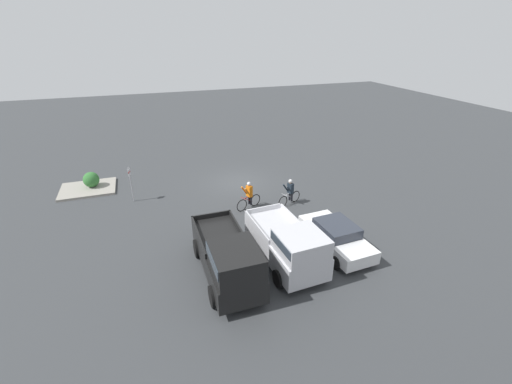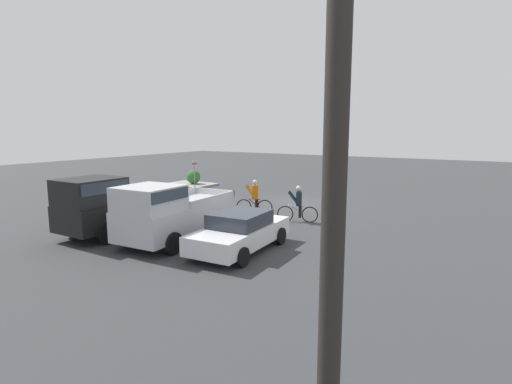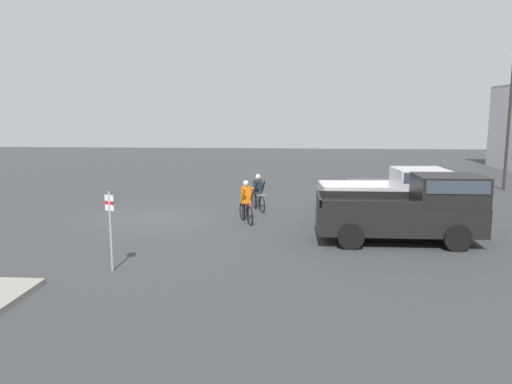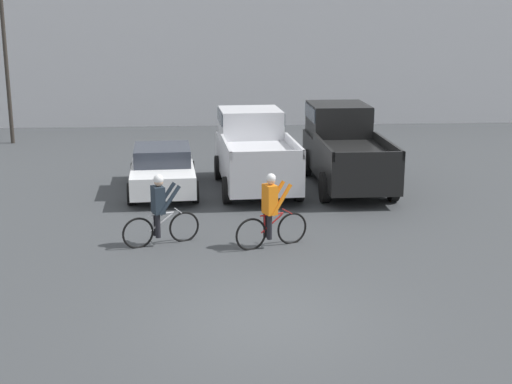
# 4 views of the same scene
# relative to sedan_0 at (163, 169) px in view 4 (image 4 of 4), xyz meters

# --- Properties ---
(ground_plane) EXTENTS (80.00, 80.00, 0.00)m
(ground_plane) POSITION_rel_sedan_0_xyz_m (2.28, -9.27, -0.69)
(ground_plane) COLOR #383A3D
(warehouse_building) EXTENTS (45.00, 13.83, 6.46)m
(warehouse_building) POSITION_rel_sedan_0_xyz_m (2.28, 19.64, 2.54)
(warehouse_building) COLOR silver
(warehouse_building) RESTS_ON ground_plane
(sedan_0) EXTENTS (2.19, 4.43, 1.38)m
(sedan_0) POSITION_rel_sedan_0_xyz_m (0.00, 0.00, 0.00)
(sedan_0) COLOR white
(sedan_0) RESTS_ON ground_plane
(pickup_truck_0) EXTENTS (2.49, 5.03, 2.26)m
(pickup_truck_0) POSITION_rel_sedan_0_xyz_m (2.78, 0.49, 0.46)
(pickup_truck_0) COLOR silver
(pickup_truck_0) RESTS_ON ground_plane
(pickup_truck_1) EXTENTS (2.22, 5.53, 2.37)m
(pickup_truck_1) POSITION_rel_sedan_0_xyz_m (5.60, 0.68, 0.52)
(pickup_truck_1) COLOR black
(pickup_truck_1) RESTS_ON ground_plane
(cyclist_0) EXTENTS (1.72, 0.73, 1.75)m
(cyclist_0) POSITION_rel_sedan_0_xyz_m (2.75, -5.37, 0.15)
(cyclist_0) COLOR black
(cyclist_0) RESTS_ON ground_plane
(cyclist_1) EXTENTS (1.75, 0.75, 1.69)m
(cyclist_1) POSITION_rel_sedan_0_xyz_m (0.22, -5.04, 0.13)
(cyclist_1) COLOR black
(cyclist_1) RESTS_ON ground_plane
(lamppost) EXTENTS (0.36, 0.36, 8.15)m
(lamppost) POSITION_rel_sedan_0_xyz_m (-6.64, 8.70, 3.99)
(lamppost) COLOR #2D2823
(lamppost) RESTS_ON ground_plane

